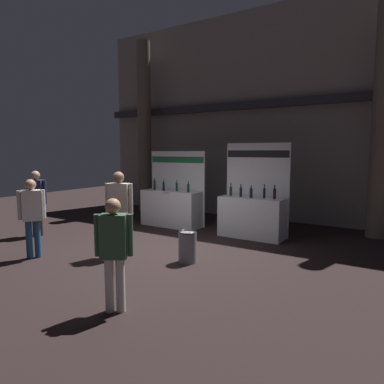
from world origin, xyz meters
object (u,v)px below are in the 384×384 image
exhibitor_booth_1 (252,213)px  visitor_2 (36,197)px  visitor_0 (119,206)px  visitor_3 (32,212)px  visitor_1 (114,246)px  exhibitor_booth_0 (172,206)px  trash_bin (188,247)px

exhibitor_booth_1 → visitor_2: exhibitor_booth_1 is taller
visitor_0 → visitor_3: (-1.40, -1.07, -0.10)m
visitor_1 → visitor_2: 5.29m
exhibitor_booth_0 → visitor_3: bearing=-98.4°
visitor_1 → exhibitor_booth_1: bearing=-122.2°
trash_bin → visitor_0: 1.68m
exhibitor_booth_1 → visitor_1: bearing=-89.5°
exhibitor_booth_0 → visitor_1: exhibitor_booth_0 is taller
visitor_0 → visitor_3: visitor_0 is taller
exhibitor_booth_0 → trash_bin: size_ratio=3.52×
trash_bin → visitor_0: (-1.45, -0.39, 0.76)m
visitor_1 → visitor_3: bearing=-47.9°
exhibitor_booth_0 → visitor_0: (0.80, -2.99, 0.47)m
trash_bin → visitor_0: size_ratio=0.35×
visitor_3 → visitor_2: bearing=86.5°
exhibitor_booth_1 → trash_bin: size_ratio=3.86×
exhibitor_booth_1 → visitor_0: bearing=-120.2°
exhibitor_booth_1 → visitor_2: size_ratio=1.42×
visitor_0 → visitor_1: (1.78, -1.94, -0.15)m
exhibitor_booth_0 → visitor_3: 4.12m
visitor_1 → visitor_3: (-3.18, 0.87, 0.05)m
exhibitor_booth_1 → visitor_1: 4.93m
visitor_0 → visitor_1: bearing=-71.9°
exhibitor_booth_1 → visitor_3: exhibitor_booth_1 is taller
visitor_2 → visitor_3: bearing=-56.3°
visitor_2 → trash_bin: bearing=-17.1°
trash_bin → exhibitor_booth_0: bearing=130.9°
exhibitor_booth_0 → trash_bin: bearing=-49.1°
exhibitor_booth_1 → visitor_2: 5.60m
visitor_0 → exhibitor_booth_0: bearing=80.5°
exhibitor_booth_0 → visitor_2: bearing=-128.8°
exhibitor_booth_0 → visitor_0: size_ratio=1.24×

